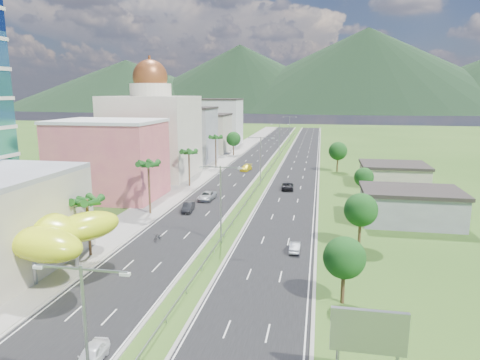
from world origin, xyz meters
The scene contains 36 objects.
ground centered at (0.00, 0.00, 0.00)m, with size 500.00×500.00×0.00m, color #2D5119.
road_left centered at (-7.50, 90.00, 0.02)m, with size 11.00×260.00×0.04m, color black.
road_right centered at (7.50, 90.00, 0.02)m, with size 11.00×260.00×0.04m, color black.
sidewalk_left centered at (-17.00, 90.00, 0.06)m, with size 7.00×260.00×0.12m, color gray.
median_guardrail centered at (0.00, 71.99, 0.62)m, with size 0.10×216.06×0.76m.
streetlight_median_a centered at (0.00, -25.00, 6.75)m, with size 6.04×0.25×11.00m.
streetlight_median_b centered at (0.00, 10.00, 6.75)m, with size 6.04×0.25×11.00m.
streetlight_median_c centered at (0.00, 50.00, 6.75)m, with size 6.04×0.25×11.00m.
streetlight_median_d centered at (0.00, 95.00, 6.75)m, with size 6.04×0.25×11.00m.
streetlight_median_e centered at (0.00, 140.00, 6.75)m, with size 6.04×0.25×11.00m.
lime_canopy centered at (-20.00, -4.00, 4.99)m, with size 18.00×15.00×7.40m.
pink_shophouse centered at (-28.00, 32.00, 7.50)m, with size 20.00×15.00×15.00m, color #C95268.
domed_building centered at (-28.00, 55.00, 11.35)m, with size 20.00×20.00×28.70m.
midrise_grey centered at (-27.00, 80.00, 8.00)m, with size 16.00×15.00×16.00m, color gray.
midrise_beige centered at (-27.00, 102.00, 6.50)m, with size 16.00×15.00×13.00m, color #A79C8A.
midrise_white centered at (-27.00, 125.00, 9.00)m, with size 16.00×15.00×18.00m, color silver.
billboard centered at (17.00, -18.00, 4.42)m, with size 5.20×0.35×6.20m.
shed_near centered at (28.00, 25.00, 2.50)m, with size 15.00×10.00×5.00m, color gray.
shed_far centered at (30.00, 55.00, 2.20)m, with size 14.00×12.00×4.40m, color #A79C8A.
palm_tree_b centered at (-15.50, 2.00, 7.06)m, with size 3.60×3.60×8.10m.
palm_tree_c centered at (-15.50, 22.00, 8.50)m, with size 3.60×3.60×9.60m.
palm_tree_d centered at (-15.50, 45.00, 7.54)m, with size 3.60×3.60×8.60m.
palm_tree_e centered at (-15.50, 70.00, 8.31)m, with size 3.60×3.60×9.40m.
leafy_tree_lfar centered at (-15.50, 95.00, 5.58)m, with size 4.90×4.90×8.05m.
leafy_tree_ra centered at (16.00, -5.00, 4.78)m, with size 4.20×4.20×6.90m.
leafy_tree_rb centered at (19.00, 12.00, 5.18)m, with size 4.55×4.55×7.47m.
leafy_tree_rc centered at (22.00, 40.00, 4.37)m, with size 3.85×3.85×6.33m.
leafy_tree_rd centered at (18.00, 70.00, 5.58)m, with size 4.90×4.90×8.05m.
mountain_ridge centered at (60.00, 450.00, 0.00)m, with size 860.00×140.00×90.00m, color black, non-canonical shape.
car_white_near_left centered at (-3.58, -18.83, 0.76)m, with size 1.71×4.24×1.45m, color white.
car_dark_left centered at (-9.43, 24.63, 0.83)m, with size 1.67×4.78×1.57m, color black.
car_silver_mid_left centered at (-8.31, 33.38, 0.84)m, with size 2.64×5.73×1.59m, color #A1A4A9.
car_yellow_far_left centered at (-6.31, 66.77, 0.82)m, with size 2.19×5.39×1.56m, color yellow.
car_silver_right centered at (10.44, 8.34, 0.68)m, with size 1.35×3.89×1.28m, color #AFB2B8.
car_dark_far_right centered at (6.59, 45.72, 0.80)m, with size 2.53×5.48×1.52m, color black.
motorcycle centered at (-9.01, 9.01, 0.72)m, with size 0.65×2.14×1.37m, color black.
Camera 1 is at (13.23, -45.88, 20.67)m, focal length 32.00 mm.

